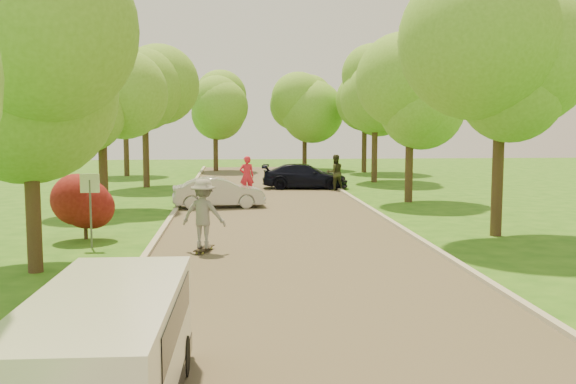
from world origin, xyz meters
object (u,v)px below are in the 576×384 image
object	(u,v)px
longboard	(204,248)
person_striped	(247,176)
silver_sedan	(219,193)
person_olive	(335,173)
street_sign	(90,195)
dark_sedan	(305,176)
minivan	(106,354)
skateboarder	(204,214)

from	to	relation	value
longboard	person_striped	world-z (taller)	person_striped
silver_sedan	person_olive	bearing A→B (deg)	-48.68
street_sign	silver_sedan	world-z (taller)	street_sign
street_sign	longboard	world-z (taller)	street_sign
street_sign	silver_sedan	size ratio (longest dim) A/B	0.55
dark_sedan	minivan	bearing A→B (deg)	175.44
person_striped	dark_sedan	bearing A→B (deg)	-141.73
skateboarder	silver_sedan	bearing A→B (deg)	-73.08
person_striped	person_olive	xyz separation A→B (m)	(4.79, 1.99, -0.02)
silver_sedan	person_olive	size ratio (longest dim) A/B	2.02
longboard	skateboarder	bearing A→B (deg)	-161.89
minivan	dark_sedan	xyz separation A→B (m)	(5.50, 27.65, -0.16)
silver_sedan	person_striped	world-z (taller)	person_striped
person_olive	skateboarder	bearing A→B (deg)	56.26
skateboarder	person_olive	xyz separation A→B (m)	(6.30, 16.15, -0.13)
silver_sedan	skateboarder	world-z (taller)	skateboarder
minivan	skateboarder	distance (m)	10.33
minivan	person_striped	world-z (taller)	person_striped
dark_sedan	person_striped	size ratio (longest dim) A/B	2.38
person_olive	longboard	bearing A→B (deg)	56.26
street_sign	minivan	distance (m)	11.53
skateboarder	person_olive	size ratio (longest dim) A/B	1.00
silver_sedan	person_olive	distance (m)	8.94
longboard	person_olive	world-z (taller)	person_olive
silver_sedan	person_olive	world-z (taller)	person_olive
person_olive	person_striped	bearing A→B (deg)	10.15
minivan	skateboarder	size ratio (longest dim) A/B	2.23
minivan	silver_sedan	world-z (taller)	minivan
street_sign	skateboarder	distance (m)	3.45
longboard	person_striped	xyz separation A→B (m)	(1.51, 14.16, 0.89)
minivan	person_olive	size ratio (longest dim) A/B	2.24
street_sign	silver_sedan	distance (m)	9.45
longboard	silver_sedan	bearing A→B (deg)	-73.08
street_sign	skateboarder	bearing A→B (deg)	-15.29
street_sign	dark_sedan	distance (m)	18.35
street_sign	longboard	size ratio (longest dim) A/B	2.09
street_sign	dark_sedan	xyz separation A→B (m)	(8.10, 16.44, -0.88)
minivan	person_striped	distance (m)	24.56
dark_sedan	person_olive	bearing A→B (deg)	-121.85
minivan	dark_sedan	size ratio (longest dim) A/B	0.92
person_olive	minivan	bearing A→B (deg)	62.75
dark_sedan	longboard	distance (m)	18.01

